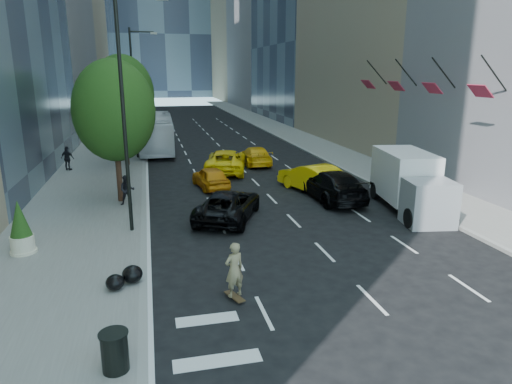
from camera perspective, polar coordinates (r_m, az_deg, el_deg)
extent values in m
plane|color=black|center=(18.13, 5.60, -7.74)|extent=(160.00, 160.00, 0.00)
cube|color=slate|center=(46.45, -17.49, 5.70)|extent=(6.00, 120.00, 0.15)
cube|color=slate|center=(48.85, 5.44, 6.75)|extent=(4.00, 120.00, 0.15)
cylinder|color=black|center=(19.91, -16.22, 9.11)|extent=(0.16, 0.16, 10.00)
cylinder|color=black|center=(37.86, -15.04, 11.68)|extent=(0.16, 0.16, 10.00)
cylinder|color=black|center=(37.91, -14.11, 18.86)|extent=(1.80, 0.12, 0.12)
cube|color=#99998C|center=(37.91, -12.67, 18.79)|extent=(0.50, 0.22, 0.15)
cylinder|color=black|center=(25.41, -16.76, 2.38)|extent=(0.30, 0.30, 3.15)
ellipsoid|color=#17380F|center=(24.94, -17.33, 9.69)|extent=(4.20, 4.20, 5.25)
cylinder|color=black|center=(35.22, -15.93, 5.98)|extent=(0.30, 0.30, 3.38)
ellipsoid|color=#17380F|center=(34.88, -16.35, 11.64)|extent=(4.50, 4.50, 5.62)
cylinder|color=black|center=(48.13, -15.33, 8.01)|extent=(0.30, 0.30, 2.93)
ellipsoid|color=#17380F|center=(47.89, -15.58, 11.60)|extent=(3.90, 3.90, 4.88)
cylinder|color=black|center=(55.97, -14.35, 10.15)|extent=(0.14, 0.14, 5.20)
imported|color=black|center=(55.87, -14.46, 11.78)|extent=(2.48, 0.53, 1.00)
cylinder|color=black|center=(25.89, 27.60, 13.03)|extent=(1.75, 0.08, 1.75)
cube|color=#A0253D|center=(25.50, 26.24, 11.26)|extent=(0.64, 1.30, 0.64)
cylinder|color=black|center=(29.07, 22.41, 13.61)|extent=(1.75, 0.08, 1.75)
cube|color=#A0253D|center=(28.71, 21.16, 12.02)|extent=(0.64, 1.30, 0.64)
cylinder|color=black|center=(32.42, 18.25, 14.00)|extent=(1.75, 0.08, 1.75)
cube|color=#A0253D|center=(32.11, 17.11, 12.56)|extent=(0.64, 1.30, 0.64)
cylinder|color=black|center=(35.91, 14.87, 14.26)|extent=(1.75, 0.08, 1.75)
cube|color=#A0253D|center=(35.63, 13.83, 12.95)|extent=(0.64, 1.30, 0.64)
imported|color=#807350|center=(14.36, -2.73, -10.13)|extent=(0.76, 0.63, 1.78)
imported|color=black|center=(22.01, -3.50, -1.61)|extent=(4.29, 5.67, 1.43)
imported|color=black|center=(25.62, 9.47, 0.84)|extent=(2.46, 5.73, 1.65)
imported|color=orange|center=(27.98, -5.69, 1.84)|extent=(2.17, 4.10, 1.33)
imported|color=yellow|center=(27.20, 7.12, 1.76)|extent=(3.24, 5.31, 1.65)
imported|color=yellow|center=(32.32, -3.79, 3.89)|extent=(3.88, 6.19, 1.60)
imported|color=yellow|center=(34.95, -0.06, 4.57)|extent=(2.05, 4.76, 1.37)
imported|color=white|center=(41.99, -12.27, 7.26)|extent=(3.03, 11.63, 3.22)
cube|color=silver|center=(25.11, 18.03, 2.07)|extent=(2.86, 4.52, 2.48)
cube|color=gray|center=(22.49, 20.78, -1.31)|extent=(2.38, 2.15, 2.11)
cylinder|color=black|center=(21.96, 18.74, -3.14)|extent=(0.47, 0.96, 0.92)
cylinder|color=black|center=(22.76, 23.22, -2.94)|extent=(0.47, 0.96, 0.92)
cylinder|color=black|center=(26.40, 14.72, 0.15)|extent=(0.47, 0.96, 0.92)
cylinder|color=black|center=(27.07, 18.59, 0.22)|extent=(0.47, 0.96, 0.92)
imported|color=black|center=(24.64, -15.81, 0.20)|extent=(0.79, 0.62, 1.59)
imported|color=black|center=(34.79, -22.50, 3.91)|extent=(1.08, 0.82, 1.70)
cylinder|color=black|center=(11.73, -17.24, -18.58)|extent=(0.63, 0.63, 0.94)
cylinder|color=beige|center=(19.84, -27.13, -5.82)|extent=(0.88, 0.88, 0.70)
cone|color=#17380F|center=(19.52, -27.50, -2.92)|extent=(0.79, 0.79, 1.40)
ellipsoid|color=black|center=(15.90, -15.20, -9.88)|extent=(0.68, 0.75, 0.58)
ellipsoid|color=black|center=(15.56, -17.22, -10.74)|extent=(0.59, 0.65, 0.50)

